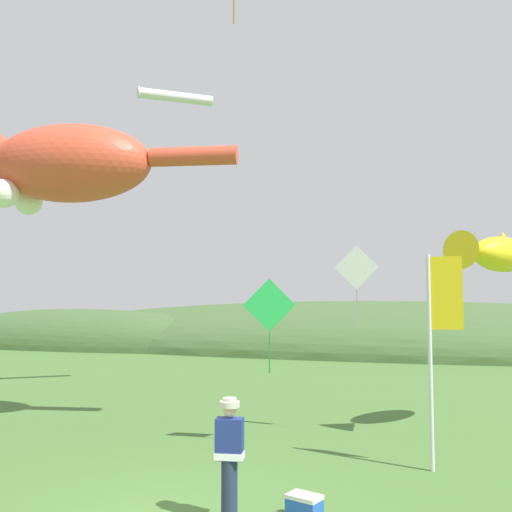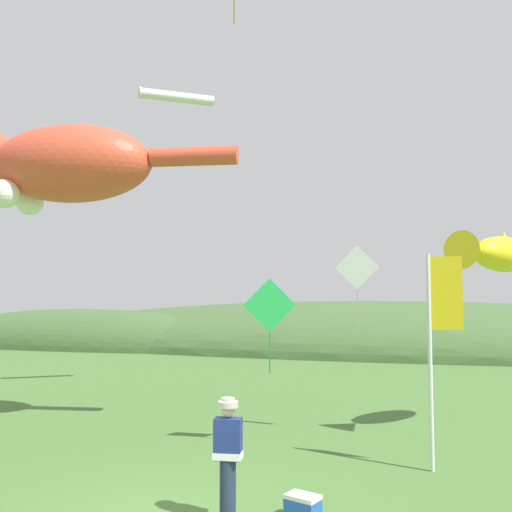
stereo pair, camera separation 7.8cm
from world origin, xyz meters
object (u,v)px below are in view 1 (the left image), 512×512
at_px(kite_giant_cat, 51,165).
at_px(kite_tube_streamer, 175,97).
at_px(picnic_cooler, 304,507).
at_px(kite_fish_windsock, 495,253).
at_px(kite_spool, 292,506).
at_px(festival_banner_pole, 438,328).
at_px(kite_diamond_white, 356,268).
at_px(festival_attendant, 229,454).
at_px(kite_diamond_green, 269,306).

xyz_separation_m(kite_giant_cat, kite_tube_streamer, (1.01, 5.42, 3.60)).
height_order(picnic_cooler, kite_fish_windsock, kite_fish_windsock).
xyz_separation_m(kite_spool, festival_banner_pole, (2.22, 2.87, 2.56)).
distance_m(kite_giant_cat, kite_diamond_white, 8.37).
bearing_deg(kite_tube_streamer, kite_diamond_white, -32.13).
xyz_separation_m(festival_attendant, kite_diamond_green, (-0.50, 4.05, 2.13)).
bearing_deg(kite_tube_streamer, kite_spool, -55.76).
distance_m(kite_fish_windsock, kite_diamond_white, 3.53).
height_order(kite_fish_windsock, kite_diamond_white, kite_fish_windsock).
bearing_deg(kite_tube_streamer, kite_giant_cat, -100.52).
relative_size(kite_spool, picnic_cooler, 0.44).
bearing_deg(picnic_cooler, kite_spool, 146.27).
bearing_deg(festival_attendant, kite_tube_streamer, 119.36).
relative_size(festival_attendant, kite_giant_cat, 0.23).
xyz_separation_m(kite_spool, picnic_cooler, (0.23, -0.15, 0.05)).
bearing_deg(festival_attendant, picnic_cooler, 19.17).
distance_m(festival_banner_pole, kite_diamond_green, 3.61).
distance_m(kite_tube_streamer, kite_diamond_white, 10.27).
height_order(picnic_cooler, kite_diamond_green, kite_diamond_green).
distance_m(picnic_cooler, kite_tube_streamer, 15.43).
distance_m(kite_spool, kite_diamond_white, 6.40).
bearing_deg(kite_tube_streamer, festival_attendant, -60.64).
bearing_deg(kite_diamond_green, kite_diamond_white, 41.87).
distance_m(festival_banner_pole, kite_tube_streamer, 13.23).
xyz_separation_m(festival_attendant, kite_tube_streamer, (-5.56, 9.88, 9.41)).
relative_size(festival_banner_pole, kite_diamond_white, 2.10).
height_order(picnic_cooler, kite_tube_streamer, kite_tube_streamer).
relative_size(picnic_cooler, kite_fish_windsock, 0.17).
bearing_deg(kite_fish_windsock, picnic_cooler, -117.52).
bearing_deg(kite_giant_cat, kite_diamond_green, -3.91).
xyz_separation_m(festival_attendant, picnic_cooler, (1.04, 0.36, -0.77)).
bearing_deg(kite_fish_windsock, kite_giant_cat, -167.31).
relative_size(kite_diamond_white, kite_diamond_green, 0.94).
xyz_separation_m(festival_attendant, kite_fish_windsock, (4.48, 6.96, 3.40)).
distance_m(festival_attendant, kite_tube_streamer, 14.74).
xyz_separation_m(picnic_cooler, kite_fish_windsock, (3.43, 6.59, 4.18)).
distance_m(picnic_cooler, festival_banner_pole, 4.40).
height_order(festival_banner_pole, kite_fish_windsock, kite_fish_windsock).
height_order(picnic_cooler, kite_diamond_white, kite_diamond_white).
xyz_separation_m(kite_fish_windsock, kite_diamond_green, (-4.98, -2.90, -1.27)).
bearing_deg(festival_attendant, kite_fish_windsock, 57.22).
height_order(festival_attendant, kite_tube_streamer, kite_tube_streamer).
height_order(kite_spool, festival_banner_pole, festival_banner_pole).
relative_size(kite_giant_cat, kite_fish_windsock, 2.38).
relative_size(festival_banner_pole, kite_tube_streamer, 1.72).
bearing_deg(kite_giant_cat, kite_spool, -28.17).
bearing_deg(kite_spool, kite_tube_streamer, 124.24).
bearing_deg(kite_diamond_white, festival_banner_pole, -51.18).
relative_size(festival_banner_pole, kite_diamond_green, 1.98).
distance_m(festival_attendant, kite_fish_windsock, 8.95).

